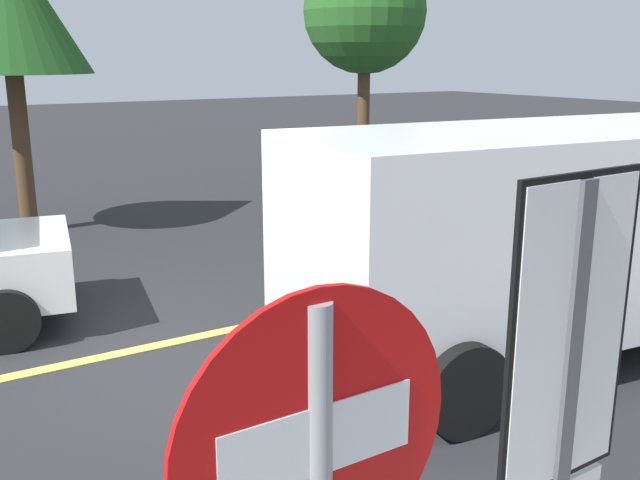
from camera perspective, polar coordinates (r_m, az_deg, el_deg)
The scene contains 6 objects.
ground_plane at distance 7.46m, azimuth -13.05°, elevation -8.28°, with size 80.00×80.00×0.00m, color #262628.
lane_marking_centre at distance 8.79m, azimuth 5.78°, elevation -4.41°, with size 28.00×0.16×0.01m, color #E0D14C.
speed_limit_sign at distance 2.40m, azimuth 18.75°, elevation -12.96°, with size 0.54×0.06×2.52m.
white_van at distance 7.22m, azimuth 18.35°, elevation 1.14°, with size 5.39×2.72×2.20m.
tree_left_verge at distance 12.55m, azimuth -23.72°, elevation 16.90°, with size 2.45×2.45×4.75m.
tree_centre_verge at distance 16.24m, azimuth 3.60°, elevation 17.69°, with size 2.67×2.67×5.13m.
Camera 1 is at (-2.11, -6.57, 2.84)m, focal length 40.10 mm.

